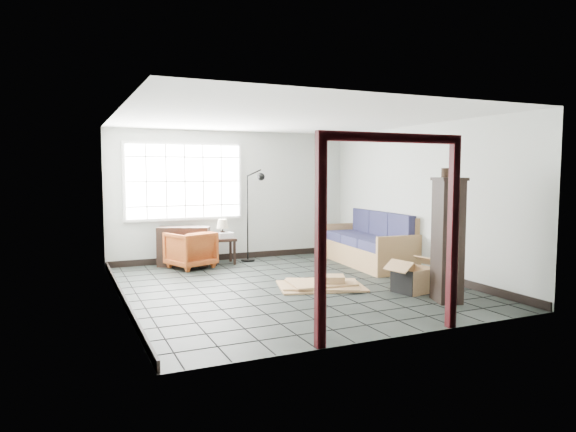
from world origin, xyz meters
name	(u,v)px	position (x,y,z in m)	size (l,w,h in m)	color
ground	(288,286)	(0.00, 0.00, 0.00)	(5.50, 5.50, 0.00)	black
room_shell	(287,179)	(0.00, 0.03, 1.68)	(5.02, 5.52, 2.61)	#B3B9B1
window_panel	(185,181)	(-1.00, 2.70, 1.60)	(2.32, 0.08, 1.52)	silver
doorway_trim	(391,210)	(0.00, -2.70, 1.38)	(1.80, 0.08, 2.20)	#3E0E11
futon_sofa	(371,246)	(2.22, 1.06, 0.37)	(1.04, 2.36, 1.02)	olive
armchair	(191,248)	(-1.04, 2.14, 0.38)	(0.74, 0.69, 0.76)	maroon
side_table	(223,242)	(-0.35, 2.31, 0.42)	(0.51, 0.51, 0.51)	black
table_lamp	(223,225)	(-0.34, 2.37, 0.76)	(0.29, 0.29, 0.36)	black
projector	(225,235)	(-0.32, 2.30, 0.56)	(0.31, 0.25, 0.10)	silver
floor_lamp	(254,212)	(0.29, 2.32, 0.98)	(0.49, 0.44, 1.84)	black
console_shelf	(184,246)	(-1.10, 2.40, 0.37)	(1.03, 0.72, 0.75)	black
tall_shelf	(448,239)	(1.61, -1.76, 0.87)	(0.49, 0.56, 1.71)	black
pot	(448,173)	(1.61, -1.73, 1.78)	(0.21, 0.21, 0.13)	black
open_box	(414,280)	(1.56, -1.11, 0.18)	(0.95, 0.60, 0.50)	#9A6C4A
cardboard_pile	(322,284)	(0.46, -0.28, 0.05)	(1.50, 1.26, 0.19)	#9A6C4A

